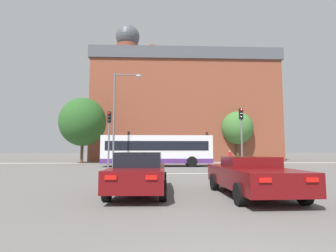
{
  "coord_description": "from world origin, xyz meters",
  "views": [
    {
      "loc": [
        -1.14,
        -2.49,
        1.53
      ],
      "look_at": [
        -0.19,
        22.12,
        3.87
      ],
      "focal_mm": 28.0,
      "sensor_mm": 36.0,
      "label": 1
    }
  ],
  "objects": [
    {
      "name": "pedestrian_waiting",
      "position": [
        3.82,
        31.13,
        1.04
      ],
      "size": [
        0.46,
        0.39,
        1.76
      ],
      "rotation": [
        0.0,
        0.0,
        5.74
      ],
      "color": "black",
      "rests_on": "ground_plane"
    },
    {
      "name": "pedestrian_walking_west",
      "position": [
        -4.5,
        31.02,
        1.09
      ],
      "size": [
        0.46,
        0.37,
        1.83
      ],
      "rotation": [
        0.0,
        0.0,
        0.45
      ],
      "color": "brown",
      "rests_on": "ground_plane"
    },
    {
      "name": "traffic_light_near_left",
      "position": [
        -4.66,
        16.42,
        2.92
      ],
      "size": [
        0.26,
        0.31,
        4.37
      ],
      "color": "slate",
      "rests_on": "ground_plane"
    },
    {
      "name": "car_saloon_left",
      "position": [
        -1.79,
        7.14,
        0.76
      ],
      "size": [
        2.03,
        4.99,
        1.47
      ],
      "rotation": [
        0.0,
        0.0,
        -0.03
      ],
      "color": "#600C0F",
      "rests_on": "ground_plane"
    },
    {
      "name": "stop_line_strip",
      "position": [
        0.0,
        15.28,
        0.0
      ],
      "size": [
        7.35,
        0.3,
        0.01
      ],
      "primitive_type": "cube",
      "color": "silver",
      "rests_on": "ground_plane"
    },
    {
      "name": "traffic_light_near_right",
      "position": [
        4.83,
        15.92,
        3.06
      ],
      "size": [
        0.26,
        0.31,
        4.58
      ],
      "color": "slate",
      "rests_on": "ground_plane"
    },
    {
      "name": "traffic_light_far_left",
      "position": [
        -4.76,
        29.86,
        2.65
      ],
      "size": [
        0.26,
        0.31,
        3.91
      ],
      "color": "slate",
      "rests_on": "ground_plane"
    },
    {
      "name": "pedestrian_walking_east",
      "position": [
        7.78,
        29.93,
        0.91
      ],
      "size": [
        0.45,
        0.43,
        1.57
      ],
      "rotation": [
        0.0,
        0.0,
        5.58
      ],
      "color": "black",
      "rests_on": "ground_plane"
    },
    {
      "name": "car_roadster_right",
      "position": [
        2.05,
        6.4,
        0.69
      ],
      "size": [
        2.2,
        4.84,
        1.32
      ],
      "rotation": [
        0.0,
        0.0,
        0.03
      ],
      "color": "#600C0F",
      "rests_on": "ground_plane"
    },
    {
      "name": "brick_civic_building",
      "position": [
        2.94,
        41.19,
        8.68
      ],
      "size": [
        28.78,
        13.51,
        23.16
      ],
      "color": "brown",
      "rests_on": "ground_plane"
    },
    {
      "name": "tree_kerbside",
      "position": [
        -10.51,
        30.32,
        5.13
      ],
      "size": [
        5.73,
        5.73,
        8.15
      ],
      "color": "#4C3823",
      "rests_on": "ground_plane"
    },
    {
      "name": "far_pavement",
      "position": [
        0.0,
        30.72,
        0.01
      ],
      "size": [
        68.17,
        2.5,
        0.01
      ],
      "primitive_type": "cube",
      "color": "gray",
      "rests_on": "ground_plane"
    },
    {
      "name": "traffic_light_far_right",
      "position": [
        4.99,
        29.92,
        2.63
      ],
      "size": [
        0.26,
        0.31,
        3.88
      ],
      "color": "slate",
      "rests_on": "ground_plane"
    },
    {
      "name": "street_lamp_junction",
      "position": [
        -4.59,
        20.25,
        5.07
      ],
      "size": [
        2.46,
        0.36,
        8.39
      ],
      "color": "slate",
      "rests_on": "ground_plane"
    },
    {
      "name": "bus_crossing_lead",
      "position": [
        -1.22,
        23.49,
        1.61
      ],
      "size": [
        10.65,
        2.68,
        3.0
      ],
      "rotation": [
        0.0,
        0.0,
        -1.57
      ],
      "color": "silver",
      "rests_on": "ground_plane"
    },
    {
      "name": "tree_by_building",
      "position": [
        10.18,
        34.38,
        4.79
      ],
      "size": [
        4.47,
        4.47,
        7.15
      ],
      "color": "#4C3823",
      "rests_on": "ground_plane"
    }
  ]
}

